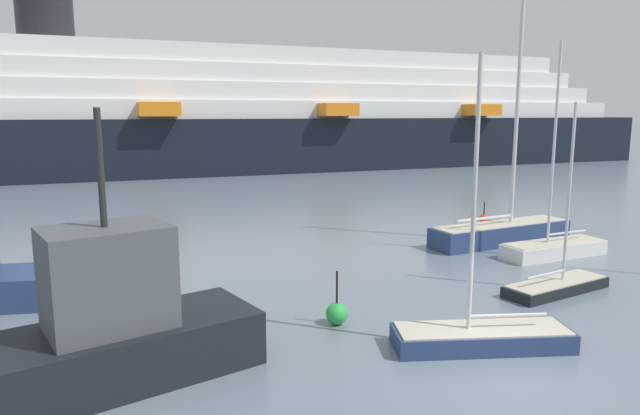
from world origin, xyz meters
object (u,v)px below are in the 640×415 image
(sailboat_3, at_px, (556,284))
(fishing_boat_0, at_px, (100,332))
(sailboat_2, at_px, (501,229))
(cruise_ship, at_px, (235,117))
(channel_buoy_1, at_px, (337,313))
(channel_buoy_0, at_px, (484,220))
(sailboat_1, at_px, (554,246))
(sailboat_0, at_px, (482,334))

(sailboat_3, height_order, fishing_boat_0, sailboat_3)
(sailboat_2, bearing_deg, cruise_ship, 89.73)
(channel_buoy_1, relative_size, cruise_ship, 0.02)
(sailboat_3, xyz_separation_m, cruise_ship, (-1.68, 44.36, 5.19))
(fishing_boat_0, relative_size, channel_buoy_0, 5.99)
(sailboat_2, distance_m, channel_buoy_0, 4.04)
(sailboat_2, distance_m, sailboat_3, 7.09)
(sailboat_1, distance_m, sailboat_2, 2.77)
(sailboat_0, height_order, sailboat_3, sailboat_0)
(channel_buoy_1, bearing_deg, channel_buoy_0, 39.92)
(sailboat_1, bearing_deg, sailboat_2, -82.87)
(sailboat_0, relative_size, channel_buoy_0, 5.80)
(sailboat_0, relative_size, sailboat_2, 0.60)
(sailboat_1, relative_size, sailboat_2, 0.71)
(sailboat_0, xyz_separation_m, sailboat_2, (7.81, 9.42, 0.30))
(fishing_boat_0, bearing_deg, sailboat_0, -23.48)
(sailboat_2, height_order, channel_buoy_1, sailboat_2)
(sailboat_1, height_order, cruise_ship, cruise_ship)
(sailboat_0, height_order, sailboat_1, sailboat_1)
(fishing_boat_0, distance_m, channel_buoy_1, 6.36)
(sailboat_2, relative_size, channel_buoy_1, 7.85)
(fishing_boat_0, height_order, channel_buoy_0, fishing_boat_0)
(sailboat_0, distance_m, cruise_ship, 47.67)
(sailboat_3, xyz_separation_m, channel_buoy_1, (-7.88, -0.20, 0.04))
(sailboat_2, relative_size, channel_buoy_0, 9.72)
(sailboat_1, xyz_separation_m, channel_buoy_1, (-11.20, -4.00, -0.10))
(channel_buoy_1, bearing_deg, fishing_boat_0, -165.75)
(sailboat_3, relative_size, channel_buoy_0, 4.97)
(channel_buoy_0, distance_m, cruise_ship, 35.14)
(sailboat_1, xyz_separation_m, channel_buoy_0, (1.17, 6.35, -0.11))
(sailboat_1, distance_m, sailboat_3, 5.05)
(fishing_boat_0, height_order, cruise_ship, cruise_ship)
(fishing_boat_0, distance_m, channel_buoy_0, 21.99)
(channel_buoy_0, xyz_separation_m, cruise_ship, (-6.18, 34.20, 5.17))
(sailboat_2, bearing_deg, sailboat_3, -120.13)
(sailboat_2, xyz_separation_m, channel_buoy_1, (-10.66, -6.70, -0.33))
(channel_buoy_0, bearing_deg, sailboat_1, -100.47)
(sailboat_0, bearing_deg, sailboat_1, -125.93)
(fishing_boat_0, height_order, channel_buoy_1, fishing_boat_0)
(sailboat_3, bearing_deg, sailboat_0, -161.00)
(fishing_boat_0, relative_size, cruise_ship, 0.08)
(sailboat_3, relative_size, cruise_ship, 0.06)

